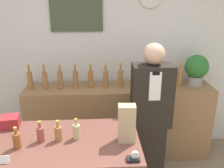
{
  "coord_description": "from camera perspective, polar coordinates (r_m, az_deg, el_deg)",
  "views": [
    {
      "loc": [
        -0.02,
        -1.18,
        2.06
      ],
      "look_at": [
        0.12,
        1.12,
        1.22
      ],
      "focal_mm": 40.0,
      "sensor_mm": 36.0,
      "label": 1
    }
  ],
  "objects": [
    {
      "name": "back_wall",
      "position": [
        3.26,
        -3.0,
        7.43
      ],
      "size": [
        5.2,
        0.09,
        2.7
      ],
      "color": "silver",
      "rests_on": "ground_plane"
    },
    {
      "name": "back_shelf",
      "position": [
        3.31,
        1.6,
        -8.56
      ],
      "size": [
        2.33,
        0.45,
        0.97
      ],
      "color": "#8E6642",
      "rests_on": "ground_plane"
    },
    {
      "name": "shopkeeper",
      "position": [
        2.7,
        8.73,
        -7.95
      ],
      "size": [
        0.41,
        0.26,
        1.62
      ],
      "color": "black",
      "rests_on": "ground_plane"
    },
    {
      "name": "potted_plant",
      "position": [
        3.29,
        18.75,
        3.38
      ],
      "size": [
        0.29,
        0.29,
        0.39
      ],
      "color": "#9E998E",
      "rests_on": "back_shelf"
    },
    {
      "name": "paper_bag",
      "position": [
        1.93,
        3.37,
        -9.02
      ],
      "size": [
        0.14,
        0.1,
        0.31
      ],
      "color": "tan",
      "rests_on": "display_counter"
    },
    {
      "name": "tape_dispenser",
      "position": [
        1.8,
        5.0,
        -16.41
      ],
      "size": [
        0.09,
        0.06,
        0.07
      ],
      "color": "black",
      "rests_on": "display_counter"
    },
    {
      "name": "price_card_left",
      "position": [
        1.91,
        -23.73,
        -15.58
      ],
      "size": [
        0.09,
        0.02,
        0.06
      ],
      "color": "white",
      "rests_on": "display_counter"
    },
    {
      "name": "gift_box",
      "position": [
        2.35,
        -22.25,
        -7.95
      ],
      "size": [
        0.17,
        0.16,
        0.1
      ],
      "color": "maroon",
      "rests_on": "display_counter"
    },
    {
      "name": "counter_bottle_1",
      "position": [
        2.02,
        -20.93,
        -11.93
      ],
      "size": [
        0.06,
        0.06,
        0.18
      ],
      "color": "brown",
      "rests_on": "display_counter"
    },
    {
      "name": "counter_bottle_2",
      "position": [
        2.04,
        -16.02,
        -10.92
      ],
      "size": [
        0.06,
        0.06,
        0.18
      ],
      "color": "brown",
      "rests_on": "display_counter"
    },
    {
      "name": "counter_bottle_3",
      "position": [
        2.02,
        -12.17,
        -10.92
      ],
      "size": [
        0.06,
        0.06,
        0.18
      ],
      "color": "#A2693B",
      "rests_on": "display_counter"
    },
    {
      "name": "counter_bottle_4",
      "position": [
        2.02,
        -8.13,
        -10.62
      ],
      "size": [
        0.06,
        0.06,
        0.18
      ],
      "color": "tan",
      "rests_on": "display_counter"
    },
    {
      "name": "shelf_bottle_0",
      "position": [
        3.17,
        -18.26,
        0.99
      ],
      "size": [
        0.07,
        0.07,
        0.31
      ],
      "color": "#9F6631",
      "rests_on": "back_shelf"
    },
    {
      "name": "shelf_bottle_1",
      "position": [
        3.11,
        -15.1,
        0.92
      ],
      "size": [
        0.07,
        0.07,
        0.31
      ],
      "color": "#976538",
      "rests_on": "back_shelf"
    },
    {
      "name": "shelf_bottle_2",
      "position": [
        3.08,
        -11.74,
        1.04
      ],
      "size": [
        0.07,
        0.07,
        0.31
      ],
      "color": "#99633B",
      "rests_on": "back_shelf"
    },
    {
      "name": "shelf_bottle_3",
      "position": [
        3.07,
        -8.32,
        1.17
      ],
      "size": [
        0.07,
        0.07,
        0.31
      ],
      "color": "#96633D",
      "rests_on": "back_shelf"
    },
    {
      "name": "shelf_bottle_4",
      "position": [
        3.07,
        -4.89,
        1.31
      ],
      "size": [
        0.07,
        0.07,
        0.31
      ],
      "color": "#A16733",
      "rests_on": "back_shelf"
    },
    {
      "name": "shelf_bottle_5",
      "position": [
        3.05,
        -1.45,
        1.26
      ],
      "size": [
        0.07,
        0.07,
        0.31
      ],
      "color": "#9F6739",
      "rests_on": "back_shelf"
    },
    {
      "name": "shelf_bottle_6",
      "position": [
        3.08,
        1.95,
        1.46
      ],
      "size": [
        0.07,
        0.07,
        0.31
      ],
      "color": "#A2723D",
      "rests_on": "back_shelf"
    },
    {
      "name": "shelf_bottle_7",
      "position": [
        3.1,
        5.35,
        1.47
      ],
      "size": [
        0.07,
        0.07,
        0.31
      ],
      "color": "olive",
      "rests_on": "back_shelf"
    },
    {
      "name": "shelf_bottle_8",
      "position": [
        3.12,
        8.73,
        1.43
      ],
      "size": [
        0.07,
        0.07,
        0.31
      ],
      "color": "#9A6432",
      "rests_on": "back_shelf"
    },
    {
      "name": "shelf_bottle_9",
      "position": [
        3.18,
        11.88,
        1.62
      ],
      "size": [
        0.07,
        0.07,
        0.31
      ],
      "color": "#9E6D3D",
      "rests_on": "back_shelf"
    },
    {
      "name": "shelf_bottle_10",
      "position": [
        3.2,
        15.21,
        1.47
      ],
      "size": [
        0.07,
        0.07,
        0.31
      ],
      "color": "#A36D38",
      "rests_on": "back_shelf"
    }
  ]
}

